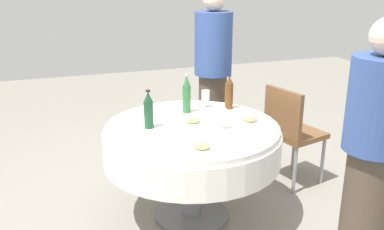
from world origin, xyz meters
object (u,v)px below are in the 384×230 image
person_near (372,156)px  person_east (213,76)px  dining_table (192,145)px  bottle_green_near (187,95)px  wine_glass_front (206,96)px  plate_outer (202,148)px  wine_glass_rear (222,114)px  bottle_brown_south (229,93)px  plate_right (192,123)px  chair_inner (290,128)px  plate_left (154,110)px  plate_far (250,121)px  bottle_dark_green_east (149,110)px

person_near → person_east: bearing=-119.6°
dining_table → bottle_green_near: 0.42m
person_east → bottle_green_near: bearing=-97.5°
wine_glass_front → dining_table: bearing=146.8°
plate_outer → wine_glass_rear: bearing=-40.7°
wine_glass_rear → wine_glass_front: wine_glass_rear is taller
bottle_green_near → bottle_brown_south: bottle_green_near is taller
bottle_green_near → person_near: (-1.28, -0.65, -0.06)m
wine_glass_front → person_east: 0.59m
wine_glass_front → person_east: person_east is taller
dining_table → plate_right: 0.17m
wine_glass_front → bottle_green_near: bearing=111.2°
dining_table → chair_inner: bearing=-75.6°
plate_left → plate_right: bearing=-153.5°
dining_table → person_east: (0.89, -0.51, 0.27)m
bottle_brown_south → bottle_green_near: bearing=87.6°
dining_table → chair_inner: (0.25, -0.97, -0.07)m
dining_table → person_near: size_ratio=0.81×
bottle_brown_south → plate_right: size_ratio=1.09×
wine_glass_front → person_near: (-1.35, -0.47, -0.02)m
bottle_green_near → plate_far: bottle_green_near is taller
wine_glass_front → person_east: size_ratio=0.09×
plate_right → plate_left: (0.37, 0.19, -0.00)m
wine_glass_front → person_east: (0.52, -0.27, 0.02)m
wine_glass_rear → person_near: (-0.85, -0.54, -0.03)m
bottle_green_near → person_near: size_ratio=0.20×
wine_glass_front → plate_left: wine_glass_front is taller
bottle_green_near → bottle_brown_south: size_ratio=1.12×
chair_inner → bottle_dark_green_east: bearing=-95.8°
bottle_dark_green_east → chair_inner: size_ratio=0.32×
plate_right → chair_inner: (0.22, -0.95, -0.23)m
person_east → chair_inner: 0.86m
bottle_dark_green_east → plate_left: bottle_dark_green_east is taller
bottle_green_near → chair_inner: size_ratio=0.35×
bottle_dark_green_east → plate_far: 0.74m
bottle_green_near → person_east: size_ratio=0.19×
bottle_dark_green_east → person_east: (0.83, -0.81, -0.01)m
plate_left → chair_inner: bearing=-97.7°
plate_left → person_east: 0.84m
plate_left → person_east: person_east is taller
bottle_brown_south → plate_far: bearing=-178.1°
plate_far → chair_inner: 0.68m
plate_left → person_near: (-1.39, -0.88, 0.08)m
wine_glass_front → person_near: bearing=-160.8°
bottle_green_near → plate_right: bearing=170.4°
chair_inner → wine_glass_front: bearing=-113.6°
bottle_dark_green_east → wine_glass_front: 0.62m
bottle_dark_green_east → bottle_green_near: 0.43m
bottle_green_near → plate_right: bottle_green_near is taller
plate_right → bottle_brown_south: bearing=-57.4°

